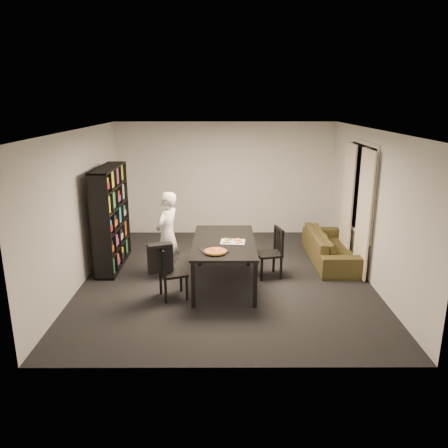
{
  "coord_description": "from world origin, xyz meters",
  "views": [
    {
      "loc": [
        -0.06,
        -7.28,
        3.08
      ],
      "look_at": [
        -0.04,
        -0.19,
        1.05
      ],
      "focal_mm": 35.0,
      "sensor_mm": 36.0,
      "label": 1
    }
  ],
  "objects_px": {
    "bookshelf": "(111,218)",
    "pepperoni_pizza": "(215,251)",
    "chair_left": "(168,269)",
    "dining_table": "(224,245)",
    "baking_tray": "(214,251)",
    "person": "(167,235)",
    "sofa": "(331,247)",
    "chair_right": "(273,249)"
  },
  "relations": [
    {
      "from": "chair_left",
      "to": "pepperoni_pizza",
      "type": "relative_size",
      "value": 2.46
    },
    {
      "from": "dining_table",
      "to": "pepperoni_pizza",
      "type": "relative_size",
      "value": 5.36
    },
    {
      "from": "baking_tray",
      "to": "person",
      "type": "bearing_deg",
      "value": 134.14
    },
    {
      "from": "dining_table",
      "to": "chair_right",
      "type": "xyz_separation_m",
      "value": [
        0.87,
        0.35,
        -0.2
      ]
    },
    {
      "from": "person",
      "to": "dining_table",
      "type": "bearing_deg",
      "value": 94.72
    },
    {
      "from": "person",
      "to": "pepperoni_pizza",
      "type": "height_order",
      "value": "person"
    },
    {
      "from": "person",
      "to": "baking_tray",
      "type": "distance_m",
      "value": 1.21
    },
    {
      "from": "dining_table",
      "to": "chair_left",
      "type": "height_order",
      "value": "chair_left"
    },
    {
      "from": "pepperoni_pizza",
      "to": "baking_tray",
      "type": "bearing_deg",
      "value": 105.42
    },
    {
      "from": "person",
      "to": "sofa",
      "type": "xyz_separation_m",
      "value": [
        3.11,
        0.74,
        -0.48
      ]
    },
    {
      "from": "chair_left",
      "to": "chair_right",
      "type": "height_order",
      "value": "chair_right"
    },
    {
      "from": "chair_left",
      "to": "bookshelf",
      "type": "bearing_deg",
      "value": 19.66
    },
    {
      "from": "bookshelf",
      "to": "person",
      "type": "bearing_deg",
      "value": -25.43
    },
    {
      "from": "chair_right",
      "to": "pepperoni_pizza",
      "type": "height_order",
      "value": "chair_right"
    },
    {
      "from": "person",
      "to": "baking_tray",
      "type": "relative_size",
      "value": 3.87
    },
    {
      "from": "person",
      "to": "pepperoni_pizza",
      "type": "relative_size",
      "value": 4.43
    },
    {
      "from": "person",
      "to": "bookshelf",
      "type": "bearing_deg",
      "value": -90.9
    },
    {
      "from": "baking_tray",
      "to": "sofa",
      "type": "distance_m",
      "value": 2.82
    },
    {
      "from": "bookshelf",
      "to": "chair_right",
      "type": "height_order",
      "value": "bookshelf"
    },
    {
      "from": "chair_right",
      "to": "dining_table",
      "type": "bearing_deg",
      "value": -82.43
    },
    {
      "from": "bookshelf",
      "to": "dining_table",
      "type": "bearing_deg",
      "value": -22.83
    },
    {
      "from": "dining_table",
      "to": "sofa",
      "type": "xyz_separation_m",
      "value": [
        2.11,
        1.1,
        -0.42
      ]
    },
    {
      "from": "sofa",
      "to": "pepperoni_pizza",
      "type": "bearing_deg",
      "value": 127.15
    },
    {
      "from": "dining_table",
      "to": "person",
      "type": "xyz_separation_m",
      "value": [
        -1.0,
        0.36,
        0.06
      ]
    },
    {
      "from": "dining_table",
      "to": "baking_tray",
      "type": "relative_size",
      "value": 4.69
    },
    {
      "from": "chair_left",
      "to": "pepperoni_pizza",
      "type": "height_order",
      "value": "chair_left"
    },
    {
      "from": "bookshelf",
      "to": "pepperoni_pizza",
      "type": "bearing_deg",
      "value": -36.94
    },
    {
      "from": "dining_table",
      "to": "person",
      "type": "height_order",
      "value": "person"
    },
    {
      "from": "chair_left",
      "to": "dining_table",
      "type": "bearing_deg",
      "value": -79.22
    },
    {
      "from": "dining_table",
      "to": "baking_tray",
      "type": "bearing_deg",
      "value": -107.52
    },
    {
      "from": "bookshelf",
      "to": "pepperoni_pizza",
      "type": "relative_size",
      "value": 5.43
    },
    {
      "from": "chair_left",
      "to": "baking_tray",
      "type": "distance_m",
      "value": 0.79
    },
    {
      "from": "dining_table",
      "to": "baking_tray",
      "type": "xyz_separation_m",
      "value": [
        -0.16,
        -0.51,
        0.08
      ]
    },
    {
      "from": "bookshelf",
      "to": "chair_left",
      "type": "distance_m",
      "value": 1.94
    },
    {
      "from": "chair_right",
      "to": "sofa",
      "type": "height_order",
      "value": "chair_right"
    },
    {
      "from": "person",
      "to": "chair_left",
      "type": "bearing_deg",
      "value": 31.47
    },
    {
      "from": "bookshelf",
      "to": "chair_right",
      "type": "distance_m",
      "value": 3.06
    },
    {
      "from": "chair_left",
      "to": "baking_tray",
      "type": "height_order",
      "value": "chair_left"
    },
    {
      "from": "chair_left",
      "to": "pepperoni_pizza",
      "type": "bearing_deg",
      "value": -114.68
    },
    {
      "from": "dining_table",
      "to": "chair_left",
      "type": "relative_size",
      "value": 2.18
    },
    {
      "from": "chair_right",
      "to": "person",
      "type": "bearing_deg",
      "value": -104.67
    },
    {
      "from": "person",
      "to": "sofa",
      "type": "height_order",
      "value": "person"
    }
  ]
}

